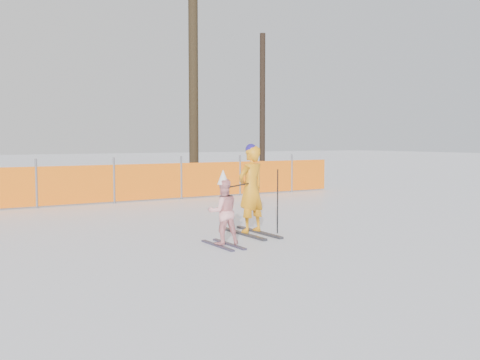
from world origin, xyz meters
The scene contains 6 objects.
ground centered at (0.00, 0.00, 0.00)m, with size 120.00×120.00×0.00m, color white.
adult centered at (0.24, 0.51, 0.82)m, with size 0.64×1.43×1.65m.
child centered at (-0.73, -0.16, 0.57)m, with size 0.58×0.98×1.24m.
ski_poles centered at (0.28, 0.25, 0.74)m, with size 1.34×0.55×1.18m.
safety_fence centered at (-1.71, 6.45, 0.56)m, with size 17.42×0.06×1.25m.
tree_trunks centered at (1.76, 9.81, 3.21)m, with size 13.08×1.83×6.62m.
Camera 1 is at (-4.98, -7.60, 1.71)m, focal length 40.00 mm.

